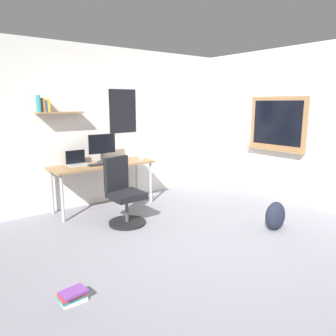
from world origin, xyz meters
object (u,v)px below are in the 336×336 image
(keyboard, at_px, (100,164))
(backpack, at_px, (275,216))
(desk, at_px, (103,168))
(laptop, at_px, (77,162))
(office_chair, at_px, (123,196))
(computer_mouse, at_px, (116,162))
(book_stack_on_floor, at_px, (73,296))
(monitor_primary, at_px, (102,146))
(coffee_mug, at_px, (142,156))

(keyboard, xyz_separation_m, backpack, (1.48, -2.20, -0.55))
(desk, relative_size, laptop, 5.35)
(desk, bearing_deg, office_chair, -97.02)
(computer_mouse, bearing_deg, book_stack_on_floor, -127.44)
(monitor_primary, relative_size, coffee_mug, 5.04)
(office_chair, xyz_separation_m, book_stack_on_floor, (-1.30, -1.35, -0.35))
(keyboard, bearing_deg, laptop, 144.04)
(coffee_mug, xyz_separation_m, backpack, (0.67, -2.25, -0.59))
(laptop, xyz_separation_m, book_stack_on_floor, (-1.02, -2.29, -0.73))
(coffee_mug, bearing_deg, office_chair, -136.71)
(monitor_primary, distance_m, coffee_mug, 0.73)
(monitor_primary, bearing_deg, book_stack_on_floor, -122.65)
(laptop, xyz_separation_m, keyboard, (0.29, -0.21, -0.04))
(keyboard, xyz_separation_m, coffee_mug, (0.81, 0.05, 0.04))
(office_chair, bearing_deg, computer_mouse, 67.93)
(desk, xyz_separation_m, monitor_primary, (0.04, 0.09, 0.34))
(computer_mouse, bearing_deg, keyboard, 180.00)
(desk, bearing_deg, backpack, -58.41)
(laptop, xyz_separation_m, computer_mouse, (0.57, -0.21, -0.04))
(keyboard, xyz_separation_m, book_stack_on_floor, (-1.31, -2.08, -0.69))
(office_chair, xyz_separation_m, computer_mouse, (0.30, 0.73, 0.34))
(office_chair, height_order, backpack, office_chair)
(office_chair, distance_m, computer_mouse, 0.86)
(coffee_mug, bearing_deg, monitor_primary, 170.73)
(keyboard, height_order, backpack, keyboard)
(office_chair, bearing_deg, book_stack_on_floor, -133.83)
(desk, xyz_separation_m, keyboard, (-0.08, -0.07, 0.08))
(office_chair, relative_size, monitor_primary, 2.05)
(desk, height_order, monitor_primary, monitor_primary)
(computer_mouse, xyz_separation_m, coffee_mug, (0.53, 0.05, 0.03))
(laptop, relative_size, book_stack_on_floor, 1.35)
(keyboard, bearing_deg, desk, 40.66)
(desk, bearing_deg, coffee_mug, -1.66)
(keyboard, relative_size, book_stack_on_floor, 1.61)
(desk, height_order, office_chair, office_chair)
(desk, xyz_separation_m, backpack, (1.39, -2.27, -0.47))
(backpack, relative_size, book_stack_on_floor, 1.70)
(backpack, bearing_deg, book_stack_on_floor, 177.60)
(desk, relative_size, keyboard, 4.48)
(backpack, bearing_deg, laptop, 126.29)
(monitor_primary, height_order, keyboard, monitor_primary)
(coffee_mug, bearing_deg, laptop, 171.71)
(desk, distance_m, coffee_mug, 0.74)
(office_chair, height_order, monitor_primary, monitor_primary)
(keyboard, xyz_separation_m, computer_mouse, (0.28, 0.00, 0.01))
(desk, relative_size, monitor_primary, 3.57)
(backpack, xyz_separation_m, book_stack_on_floor, (-2.79, 0.12, -0.14))
(monitor_primary, xyz_separation_m, backpack, (1.35, -2.36, -0.81))
(monitor_primary, relative_size, keyboard, 1.25)
(coffee_mug, bearing_deg, backpack, -73.49)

